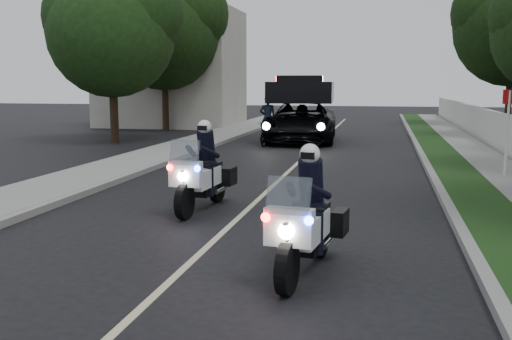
% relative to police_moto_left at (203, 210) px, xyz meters
% --- Properties ---
extents(ground, '(120.00, 120.00, 0.00)m').
position_rel_police_moto_left_xyz_m(ground, '(0.92, -2.99, 0.00)').
color(ground, black).
rests_on(ground, ground).
extents(curb_right, '(0.20, 60.00, 0.15)m').
position_rel_police_moto_left_xyz_m(curb_right, '(5.02, 7.01, 0.07)').
color(curb_right, gray).
rests_on(curb_right, ground).
extents(grass_verge, '(1.20, 60.00, 0.16)m').
position_rel_police_moto_left_xyz_m(grass_verge, '(5.72, 7.01, 0.08)').
color(grass_verge, '#193814').
rests_on(grass_verge, ground).
extents(sidewalk_right, '(1.40, 60.00, 0.16)m').
position_rel_police_moto_left_xyz_m(sidewalk_right, '(7.02, 7.01, 0.08)').
color(sidewalk_right, gray).
rests_on(sidewalk_right, ground).
extents(curb_left, '(0.20, 60.00, 0.15)m').
position_rel_police_moto_left_xyz_m(curb_left, '(-3.18, 7.01, 0.07)').
color(curb_left, gray).
rests_on(curb_left, ground).
extents(sidewalk_left, '(2.00, 60.00, 0.16)m').
position_rel_police_moto_left_xyz_m(sidewalk_left, '(-4.28, 7.01, 0.08)').
color(sidewalk_left, gray).
rests_on(sidewalk_left, ground).
extents(building_far, '(8.00, 6.00, 7.00)m').
position_rel_police_moto_left_xyz_m(building_far, '(-9.08, 23.01, 3.50)').
color(building_far, '#A8A396').
rests_on(building_far, ground).
extents(lane_marking, '(0.12, 50.00, 0.01)m').
position_rel_police_moto_left_xyz_m(lane_marking, '(0.92, 7.01, 0.00)').
color(lane_marking, '#BFB78C').
rests_on(lane_marking, ground).
extents(police_moto_left, '(0.94, 2.26, 1.87)m').
position_rel_police_moto_left_xyz_m(police_moto_left, '(0.00, 0.00, 0.00)').
color(police_moto_left, silver).
rests_on(police_moto_left, ground).
extents(police_moto_right, '(1.02, 2.20, 1.80)m').
position_rel_police_moto_left_xyz_m(police_moto_right, '(2.64, -3.68, 0.00)').
color(police_moto_right, silver).
rests_on(police_moto_right, ground).
extents(police_suv, '(3.40, 6.65, 3.15)m').
position_rel_police_moto_left_xyz_m(police_suv, '(0.03, 14.80, 0.00)').
color(police_suv, black).
rests_on(police_suv, ground).
extents(bicycle, '(0.82, 1.95, 0.99)m').
position_rel_police_moto_left_xyz_m(bicycle, '(-1.15, 12.99, 0.00)').
color(bicycle, black).
rests_on(bicycle, ground).
extents(cyclist, '(0.73, 0.54, 1.88)m').
position_rel_police_moto_left_xyz_m(cyclist, '(-1.15, 12.99, 0.00)').
color(cyclist, black).
rests_on(cyclist, ground).
extents(sign_post, '(0.52, 0.52, 2.53)m').
position_rel_police_moto_left_xyz_m(sign_post, '(6.92, 5.34, 0.00)').
color(sign_post, red).
rests_on(sign_post, ground).
extents(tree_right_e, '(7.16, 7.16, 11.12)m').
position_rel_police_moto_left_xyz_m(tree_right_e, '(10.73, 25.17, 0.00)').
color(tree_right_e, black).
rests_on(tree_right_e, ground).
extents(tree_left_near, '(5.60, 5.60, 9.19)m').
position_rel_police_moto_left_xyz_m(tree_left_near, '(-7.96, 12.54, 0.00)').
color(tree_left_near, '#1B3B13').
rests_on(tree_left_near, ground).
extents(tree_left_far, '(7.73, 7.73, 10.25)m').
position_rel_police_moto_left_xyz_m(tree_left_far, '(-8.26, 19.63, 0.00)').
color(tree_left_far, '#193410').
rests_on(tree_left_far, ground).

